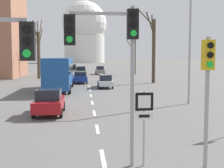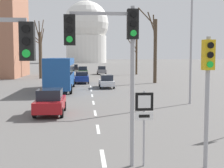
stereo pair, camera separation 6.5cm
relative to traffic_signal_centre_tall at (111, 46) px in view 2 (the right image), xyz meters
The scene contains 23 objects.
lane_stripe_1 4.11m from the traffic_signal_centre_tall, 104.08° to the left, with size 0.16×2.00×0.01m, color silver.
lane_stripe_2 6.73m from the traffic_signal_centre_tall, 92.41° to the left, with size 0.16×2.00×0.01m, color silver.
lane_stripe_3 10.69m from the traffic_signal_centre_tall, 91.31° to the left, with size 0.16×2.00×0.01m, color silver.
lane_stripe_4 14.95m from the traffic_signal_centre_tall, 90.90° to the left, with size 0.16×2.00×0.01m, color silver.
lane_stripe_5 19.33m from the traffic_signal_centre_tall, 90.69° to the left, with size 0.16×2.00×0.01m, color silver.
lane_stripe_6 23.75m from the traffic_signal_centre_tall, 90.56° to the left, with size 0.16×2.00×0.01m, color silver.
lane_stripe_7 28.19m from the traffic_signal_centre_tall, 90.47° to the left, with size 0.16×2.00×0.01m, color silver.
traffic_signal_centre_tall is the anchor object (origin of this frame).
traffic_signal_near_right 3.25m from the traffic_signal_centre_tall, ahead, with size 0.36×0.34×4.29m.
route_sign_post 2.53m from the traffic_signal_centre_tall, ahead, with size 0.60×0.08×2.52m.
street_lamp_right 15.05m from the traffic_signal_centre_tall, 62.77° to the left, with size 2.34×0.36×9.48m.
sedan_near_left 53.76m from the traffic_signal_centre_tall, 87.38° to the left, with size 1.84×4.03×1.70m.
sedan_near_right 26.47m from the traffic_signal_centre_tall, 86.48° to the left, with size 1.71×4.37×1.53m.
sedan_mid_centre 69.47m from the traffic_signal_centre_tall, 92.94° to the left, with size 1.95×4.28×1.65m.
sedan_far_left 10.66m from the traffic_signal_centre_tall, 107.57° to the left, with size 1.80×3.96×1.63m.
sedan_far_right 49.68m from the traffic_signal_centre_tall, 91.54° to the left, with size 1.93×4.27×1.78m.
sedan_distant_centre 32.90m from the traffic_signal_centre_tall, 92.33° to the left, with size 1.92×4.49×1.59m.
city_bus 23.97m from the traffic_signal_centre_tall, 98.37° to the left, with size 2.66×10.80×3.48m.
bare_tree_left_near 43.02m from the traffic_signal_centre_tall, 101.10° to the left, with size 0.86×3.55×9.37m.
bare_tree_right_near 33.23m from the traffic_signal_centre_tall, 75.00° to the left, with size 2.30×5.64×10.64m.
bare_tree_left_far 49.20m from the traffic_signal_centre_tall, 100.55° to the left, with size 3.02×3.59×10.53m.
bare_tree_right_far 53.27m from the traffic_signal_centre_tall, 79.83° to the left, with size 2.32×4.02×8.68m.
capitol_dome 174.43m from the traffic_signal_centre_tall, 90.07° to the left, with size 25.97×25.97×36.68m.
Camera 2 is at (-0.61, -3.13, 3.66)m, focal length 50.00 mm.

